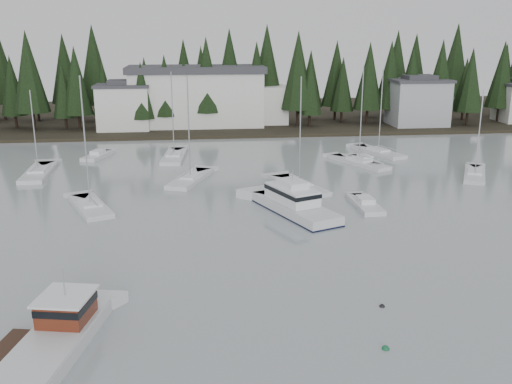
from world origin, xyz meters
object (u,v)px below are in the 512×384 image
sailboat_1 (475,176)px  sailboat_10 (174,157)px  harbor_inn (208,97)px  lobster_boat_brown (56,338)px  sailboat_8 (359,163)px  cabin_cruiser_center (294,205)px  sailboat_6 (190,180)px  runabout_4 (365,162)px  sailboat_5 (39,174)px  house_east_a (418,101)px  house_west (124,106)px  runabout_1 (365,205)px  sailboat_4 (378,153)px  runabout_3 (98,156)px  sailboat_0 (90,208)px  sailboat_9 (299,187)px

sailboat_1 → sailboat_10: bearing=95.5°
harbor_inn → sailboat_1: harbor_inn is taller
lobster_boat_brown → sailboat_8: sailboat_8 is taller
cabin_cruiser_center → sailboat_10: sailboat_10 is taller
sailboat_6 → runabout_4: bearing=-52.2°
sailboat_1 → sailboat_5: (-54.43, 7.08, -0.01)m
house_east_a → sailboat_8: size_ratio=0.78×
lobster_boat_brown → cabin_cruiser_center: size_ratio=0.85×
house_west → house_east_a: house_east_a is taller
house_west → harbor_inn: 15.45m
sailboat_6 → sailboat_10: (-2.29, 13.31, -0.01)m
house_west → sailboat_6: 38.67m
runabout_1 → sailboat_5: bearing=63.2°
sailboat_5 → sailboat_10: 18.59m
house_east_a → sailboat_10: (-44.62, -22.27, -4.85)m
sailboat_6 → runabout_1: bearing=-104.9°
cabin_cruiser_center → harbor_inn: bearing=-15.0°
house_west → runabout_4: (35.60, -29.20, -4.52)m
harbor_inn → sailboat_4: size_ratio=2.31×
house_east_a → sailboat_4: size_ratio=0.83×
runabout_3 → house_west: bearing=14.3°
sailboat_0 → runabout_4: 38.40m
harbor_inn → sailboat_6: 40.47m
sailboat_6 → lobster_boat_brown: bearing=-171.0°
house_west → cabin_cruiser_center: size_ratio=0.79×
house_west → sailboat_9: sailboat_9 is taller
sailboat_8 → runabout_3: size_ratio=1.96×
sailboat_6 → harbor_inn: bearing=15.8°
runabout_3 → harbor_inn: bearing=-15.3°
sailboat_4 → runabout_1: size_ratio=1.89×
sailboat_8 → sailboat_5: bearing=65.7°
sailboat_1 → sailboat_9: (-22.82, -2.98, 0.00)m
lobster_boat_brown → sailboat_1: bearing=-38.6°
sailboat_5 → cabin_cruiser_center: bearing=-125.9°
sailboat_8 → house_east_a: bearing=-59.7°
cabin_cruiser_center → runabout_3: bearing=16.9°
sailboat_5 → sailboat_6: sailboat_6 is taller
lobster_boat_brown → runabout_1: lobster_boat_brown is taller
sailboat_10 → runabout_1: sailboat_10 is taller
sailboat_10 → runabout_1: (20.18, -26.06, 0.07)m
house_west → sailboat_1: size_ratio=0.85×
house_east_a → cabin_cruiser_center: house_east_a is taller
sailboat_0 → sailboat_6: (10.13, 10.34, -0.01)m
sailboat_1 → runabout_4: bearing=78.7°
sailboat_0 → runabout_1: (28.02, -2.42, 0.05)m
sailboat_4 → runabout_4: sailboat_4 is taller
sailboat_1 → sailboat_9: size_ratio=0.85×
house_west → runabout_3: (-1.53, -21.62, -4.52)m
house_west → sailboat_6: size_ratio=0.73×
runabout_3 → sailboat_8: bearing=-84.9°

